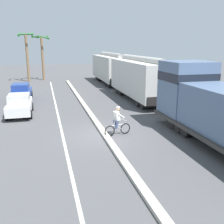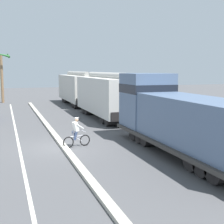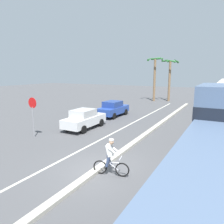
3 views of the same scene
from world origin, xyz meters
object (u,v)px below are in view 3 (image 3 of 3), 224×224
object	(u,v)px
palm_tree_near	(155,70)
parked_car_white	(84,119)
cyclist	(111,158)
stop_sign	(33,109)
parked_car_blue	(113,109)
palm_tree_far	(170,71)

from	to	relation	value
palm_tree_near	parked_car_white	bearing A→B (deg)	-89.44
cyclist	stop_sign	size ratio (longest dim) A/B	0.60
cyclist	stop_sign	bearing A→B (deg)	161.45
cyclist	palm_tree_near	xyz separation A→B (m)	(-6.11, 25.68, 4.01)
stop_sign	parked_car_blue	bearing A→B (deg)	80.58
parked_car_white	cyclist	xyz separation A→B (m)	(5.92, -6.26, 0.00)
parked_car_white	palm_tree_far	xyz separation A→B (m)	(1.87, 20.49, 4.01)
parked_car_white	stop_sign	size ratio (longest dim) A/B	1.46
parked_car_white	palm_tree_far	bearing A→B (deg)	84.79
parked_car_blue	cyclist	bearing A→B (deg)	-62.45
palm_tree_far	parked_car_white	bearing A→B (deg)	-95.21
parked_car_blue	cyclist	xyz separation A→B (m)	(6.20, -11.89, 0.00)
parked_car_white	cyclist	world-z (taller)	cyclist
cyclist	stop_sign	distance (m)	8.26
parked_car_white	palm_tree_near	bearing A→B (deg)	90.56
parked_car_blue	palm_tree_near	xyz separation A→B (m)	(0.09, 13.79, 4.01)
palm_tree_near	stop_sign	bearing A→B (deg)	-94.05
parked_car_white	stop_sign	bearing A→B (deg)	-116.47
parked_car_blue	palm_tree_far	bearing A→B (deg)	81.77
palm_tree_near	palm_tree_far	distance (m)	2.32
parked_car_white	palm_tree_near	world-z (taller)	palm_tree_near
cyclist	palm_tree_far	xyz separation A→B (m)	(-4.05, 26.75, 4.00)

